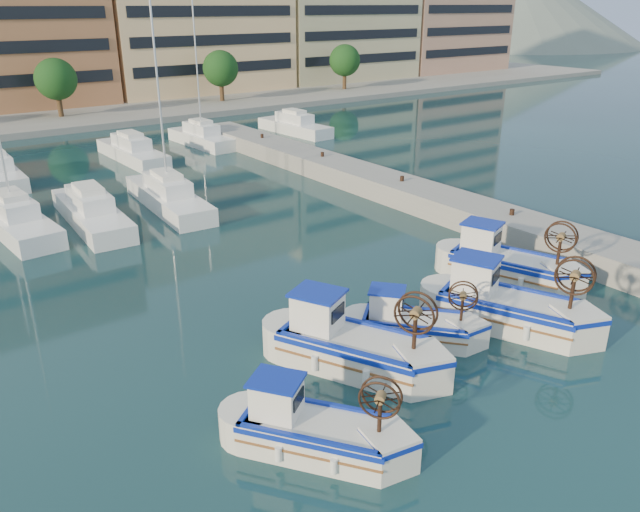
{
  "coord_description": "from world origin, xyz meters",
  "views": [
    {
      "loc": [
        -12.48,
        -12.27,
        11.11
      ],
      "look_at": [
        1.53,
        6.72,
        1.5
      ],
      "focal_mm": 35.0,
      "sensor_mm": 36.0,
      "label": 1
    }
  ],
  "objects": [
    {
      "name": "ground",
      "position": [
        0.0,
        0.0,
        0.0
      ],
      "size": [
        300.0,
        300.0,
        0.0
      ],
      "primitive_type": "plane",
      "color": "#1B4448",
      "rests_on": "ground"
    },
    {
      "name": "fishing_boat_c",
      "position": [
        1.6,
        1.39,
        0.67
      ],
      "size": [
        3.63,
        3.83,
        2.42
      ],
      "rotation": [
        0.0,
        0.0,
        0.72
      ],
      "color": "silver",
      "rests_on": "ground"
    },
    {
      "name": "hill_east",
      "position": [
        140.0,
        110.0,
        0.0
      ],
      "size": [
        160.0,
        160.0,
        50.0
      ],
      "primitive_type": "cone",
      "color": "slate",
      "rests_on": "ground"
    },
    {
      "name": "quay",
      "position": [
        13.0,
        8.0,
        0.6
      ],
      "size": [
        3.0,
        60.0,
        1.2
      ],
      "primitive_type": "cube",
      "color": "gray",
      "rests_on": "ground"
    },
    {
      "name": "fishing_boat_e",
      "position": [
        8.41,
        2.75,
        0.84
      ],
      "size": [
        3.48,
        5.08,
        3.07
      ],
      "rotation": [
        0.0,
        0.0,
        0.35
      ],
      "color": "silver",
      "rests_on": "ground"
    },
    {
      "name": "fishing_boat_a",
      "position": [
        -4.66,
        -1.31,
        0.72
      ],
      "size": [
        3.71,
        4.24,
        2.61
      ],
      "rotation": [
        0.0,
        0.0,
        0.62
      ],
      "color": "silver",
      "rests_on": "ground"
    },
    {
      "name": "fishing_boat_b",
      "position": [
        -1.25,
        1.33,
        0.87
      ],
      "size": [
        3.97,
        5.2,
        3.14
      ],
      "rotation": [
        0.0,
        0.0,
        0.46
      ],
      "color": "silver",
      "rests_on": "ground"
    },
    {
      "name": "yacht_marina",
      "position": [
        -2.99,
        27.97,
        0.53
      ],
      "size": [
        39.93,
        23.5,
        11.5
      ],
      "color": "white",
      "rests_on": "ground"
    },
    {
      "name": "waterfront",
      "position": [
        9.23,
        65.04,
        11.1
      ],
      "size": [
        180.0,
        40.0,
        25.6
      ],
      "color": "gray",
      "rests_on": "ground"
    },
    {
      "name": "fishing_boat_d",
      "position": [
        5.06,
        0.12,
        0.88
      ],
      "size": [
        3.85,
        5.31,
        3.2
      ],
      "rotation": [
        0.0,
        0.0,
        0.41
      ],
      "color": "silver",
      "rests_on": "ground"
    }
  ]
}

